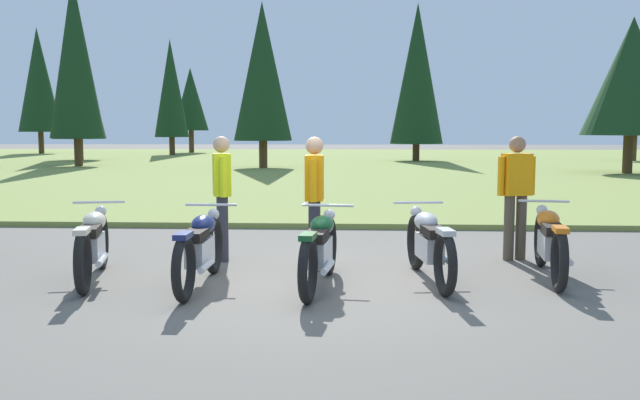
% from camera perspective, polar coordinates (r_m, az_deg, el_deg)
% --- Properties ---
extents(ground_plane, '(140.00, 140.00, 0.00)m').
position_cam_1_polar(ground_plane, '(7.85, -0.22, -7.00)').
color(ground_plane, '#605B54').
extents(grass_moorland, '(80.00, 44.00, 0.10)m').
position_cam_1_polar(grass_moorland, '(33.91, 2.17, 3.08)').
color(grass_moorland, olive).
rests_on(grass_moorland, ground).
extents(forest_treeline, '(43.41, 24.94, 8.60)m').
position_cam_1_polar(forest_treeline, '(35.56, -8.21, 10.11)').
color(forest_treeline, '#47331E').
rests_on(forest_treeline, ground).
extents(motorcycle_cream, '(0.74, 2.07, 0.88)m').
position_cam_1_polar(motorcycle_cream, '(8.34, -18.53, -3.48)').
color(motorcycle_cream, black).
rests_on(motorcycle_cream, ground).
extents(motorcycle_navy, '(0.62, 2.10, 0.88)m').
position_cam_1_polar(motorcycle_navy, '(7.74, -10.02, -3.99)').
color(motorcycle_navy, black).
rests_on(motorcycle_navy, ground).
extents(motorcycle_british_green, '(0.62, 2.10, 0.88)m').
position_cam_1_polar(motorcycle_british_green, '(7.56, -0.01, -4.13)').
color(motorcycle_british_green, black).
rests_on(motorcycle_british_green, ground).
extents(motorcycle_silver, '(0.64, 2.10, 0.88)m').
position_cam_1_polar(motorcycle_silver, '(7.97, 9.16, -3.68)').
color(motorcycle_silver, black).
rests_on(motorcycle_silver, ground).
extents(motorcycle_orange, '(0.62, 2.10, 0.88)m').
position_cam_1_polar(motorcycle_orange, '(8.48, 18.75, -3.34)').
color(motorcycle_orange, black).
rests_on(motorcycle_orange, ground).
extents(rider_in_hivis_vest, '(0.22, 0.55, 1.67)m').
position_cam_1_polar(rider_in_hivis_vest, '(8.48, -0.47, 0.46)').
color(rider_in_hivis_vest, '#2D2D38').
rests_on(rider_in_hivis_vest, ground).
extents(rider_with_back_turned, '(0.31, 0.53, 1.67)m').
position_cam_1_polar(rider_with_back_turned, '(9.16, -8.24, 0.81)').
color(rider_with_back_turned, '#2D2D38').
rests_on(rider_with_back_turned, ground).
extents(rider_checking_bike, '(0.53, 0.32, 1.67)m').
position_cam_1_polar(rider_checking_bike, '(9.47, 16.15, 0.80)').
color(rider_checking_bike, '#4C4233').
rests_on(rider_checking_bike, ground).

